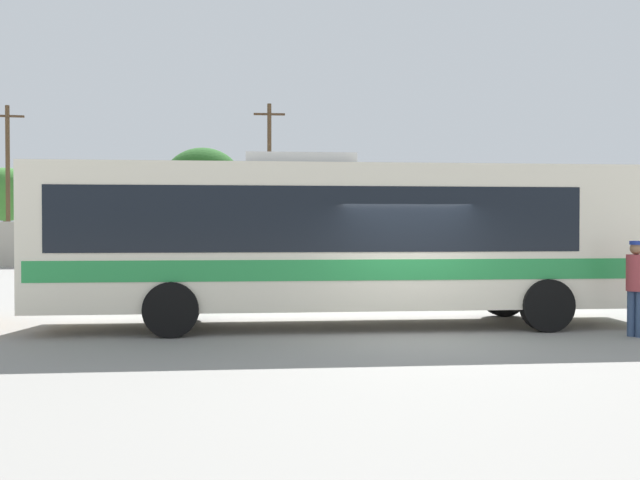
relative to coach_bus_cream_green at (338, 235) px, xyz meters
The scene contains 12 objects.
ground_plane 8.39m from the coach_bus_cream_green, 81.97° to the left, with size 300.00×300.00×0.00m, color gray.
perimeter_wall 24.02m from the coach_bus_cream_green, 87.28° to the left, with size 80.00×0.30×2.31m, color #B2AD9E.
coach_bus_cream_green is the anchor object (origin of this frame).
attendant_by_bus_door 5.81m from the coach_bus_cream_green, 22.91° to the right, with size 0.50×0.50×1.80m.
parked_car_leftmost_red 21.90m from the coach_bus_cream_green, 110.20° to the left, with size 4.62×2.03×1.49m.
parked_car_second_red 19.50m from the coach_bus_cream_green, 95.21° to the left, with size 4.49×2.23×1.50m.
parked_car_third_grey 20.57m from the coach_bus_cream_green, 73.58° to the left, with size 4.43×2.05×1.49m.
parked_car_rightmost_silver 23.12m from the coach_bus_cream_green, 60.89° to the left, with size 4.39×2.17×1.46m.
utility_pole_near 31.32m from the coach_bus_cream_green, 116.86° to the left, with size 1.80×0.24×8.85m.
utility_pole_far 27.05m from the coach_bus_cream_green, 88.92° to the left, with size 1.80×0.24×9.12m.
roadside_tree_left 34.03m from the coach_bus_cream_green, 116.10° to the left, with size 3.74×3.74×5.56m.
roadside_tree_midleft 30.70m from the coach_bus_cream_green, 96.28° to the left, with size 4.80×4.80×6.91m.
Camera 1 is at (-3.61, -12.88, 2.07)m, focal length 40.61 mm.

